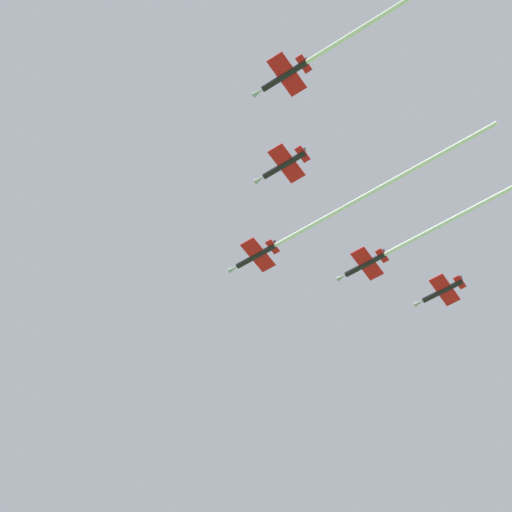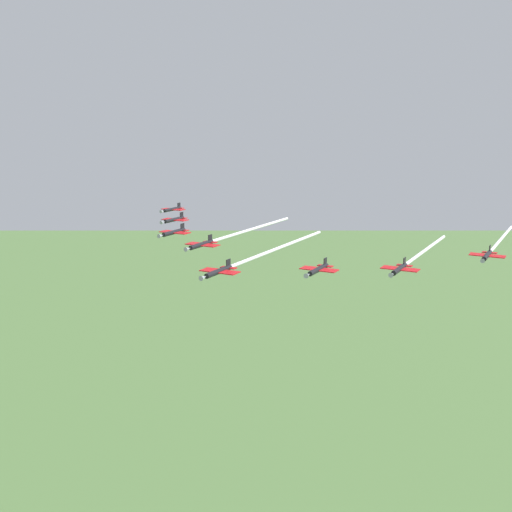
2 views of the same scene
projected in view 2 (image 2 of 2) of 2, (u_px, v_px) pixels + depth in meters
The scene contains 8 objects.
jet_lead at pixel (258, 256), 127.19m from camera, with size 38.21×38.60×2.14m.
jet_port_inner at pixel (318, 270), 120.55m from camera, with size 8.56×8.62×2.14m.
jet_starboard_inner at pixel (232, 235), 144.03m from camera, with size 34.51×34.86×2.14m.
jet_port_outer at pixel (415, 257), 132.70m from camera, with size 33.25×33.58×2.14m.
jet_starboard_outer at pixel (173, 232), 146.41m from camera, with size 8.56×8.62×2.14m.
jet_center_rear at pixel (496, 245), 143.23m from camera, with size 34.48×34.83×2.14m.
jet_port_trail at pixel (174, 220), 169.05m from camera, with size 8.56×8.62×2.14m.
jet_tail_end at pixel (172, 209), 190.68m from camera, with size 8.56×8.62×2.14m.
Camera 2 is at (-88.15, 10.03, 168.80)m, focal length 43.74 mm.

